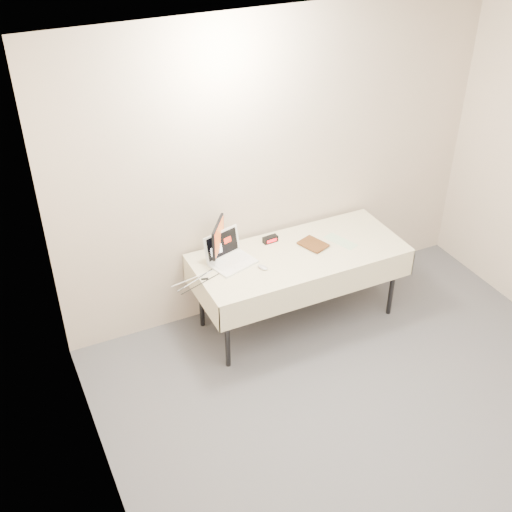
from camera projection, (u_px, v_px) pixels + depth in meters
name	position (u px, v px, depth m)	size (l,w,h in m)	color
ground	(438.00, 488.00, 4.43)	(5.00, 5.00, 0.00)	#535359
back_wall	(277.00, 168.00, 5.55)	(4.00, 0.10, 2.70)	beige
table	(299.00, 258.00, 5.59)	(1.86, 0.81, 0.74)	black
laptop	(229.00, 255.00, 5.40)	(0.43, 0.39, 0.25)	white
monitor	(218.00, 239.00, 5.34)	(0.22, 0.30, 0.36)	black
book	(307.00, 238.00, 5.52)	(0.18, 0.02, 0.24)	brown
alarm_clock	(270.00, 239.00, 5.68)	(0.14, 0.07, 0.06)	black
clicker	(263.00, 267.00, 5.34)	(0.05, 0.10, 0.03)	#B6B6B8
paper_form	(341.00, 241.00, 5.70)	(0.12, 0.30, 0.00)	#BFE5B6
usb_dongle	(205.00, 279.00, 5.22)	(0.06, 0.02, 0.01)	black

